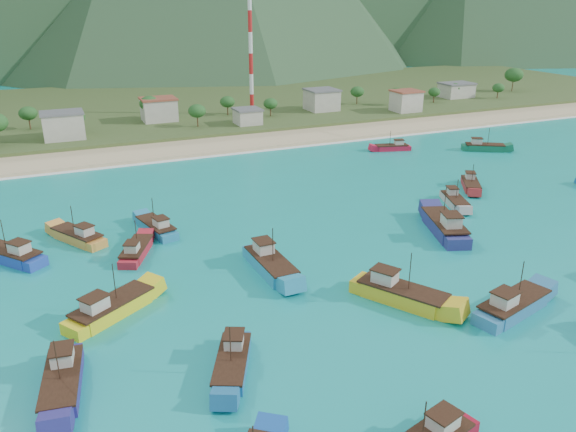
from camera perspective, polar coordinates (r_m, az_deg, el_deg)
name	(u,v)px	position (r m, az deg, el deg)	size (l,w,h in m)	color
ground	(322,284)	(76.11, 3.45, -6.94)	(600.00, 600.00, 0.00)	#0D9886
beach	(182,149)	(146.44, -10.70, 6.70)	(400.00, 18.00, 1.20)	beige
land	(140,109)	(205.11, -14.76, 10.50)	(400.00, 110.00, 2.40)	#385123
surf_line	(192,158)	(137.48, -9.77, 5.81)	(400.00, 2.50, 0.08)	white
village	(178,112)	(170.10, -11.13, 10.31)	(212.52, 31.42, 7.47)	beige
vegetation	(165,112)	(168.52, -12.35, 10.28)	(281.17, 25.44, 9.32)	#235623
radio_tower	(251,53)	(178.86, -3.81, 16.17)	(1.20, 1.20, 37.13)	red
boat_0	(471,185)	(119.32, 18.06, 2.99)	(7.57, 9.58, 5.66)	#AA2729
boat_4	(111,309)	(71.89, -17.50, -9.01)	(11.78, 9.41, 6.98)	yellow
boat_6	(232,364)	(60.14, -5.67, -14.71)	(7.10, 10.53, 6.04)	#1C639A
boat_7	(445,227)	(95.05, 15.63, -1.07)	(8.38, 14.31, 8.12)	navy
boat_8	(270,265)	(79.11, -1.81, -4.99)	(4.09, 12.52, 7.33)	teal
boat_9	(157,228)	(94.54, -13.21, -1.19)	(5.40, 10.74, 6.09)	teal
boat_10	(63,382)	(61.41, -21.91, -15.41)	(4.84, 11.46, 6.57)	navy
boat_12	(78,237)	(94.46, -20.54, -2.03)	(8.14, 10.72, 6.27)	gold
boat_14	(11,256)	(91.46, -26.28, -3.64)	(9.80, 10.98, 6.74)	#1E42AC
boat_17	(513,306)	(74.35, 21.87, -8.53)	(12.57, 6.57, 7.12)	teal
boat_20	(401,295)	(72.91, 11.37, -7.85)	(9.64, 12.76, 7.46)	gold
boat_22	(136,251)	(86.86, -15.15, -3.49)	(6.67, 9.98, 5.72)	#AA1D2B
boat_26	(392,148)	(145.11, 10.54, 6.81)	(9.41, 4.99, 5.33)	#BB1632
boat_27	(484,148)	(150.69, 19.27, 6.57)	(10.61, 8.01, 6.20)	#116243
boat_29	(454,201)	(108.88, 16.54, 1.43)	(5.90, 9.81, 5.57)	#B7ACA6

